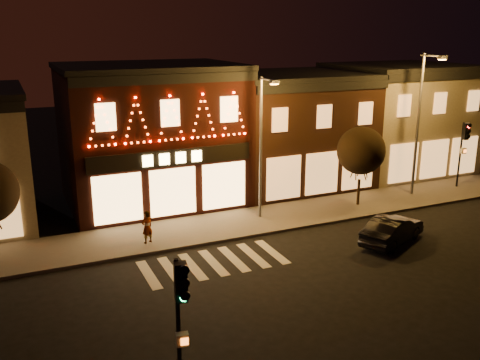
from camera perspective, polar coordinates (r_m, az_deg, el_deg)
ground at (r=21.17m, az=1.19°, el=-12.98°), size 120.00×120.00×0.00m
sidewalk_far at (r=28.53m, az=-2.06°, el=-4.96°), size 44.00×4.00×0.15m
building_pulp at (r=32.30m, az=-9.46°, el=4.86°), size 10.20×8.34×8.30m
building_right_a at (r=35.93m, az=5.41°, el=5.45°), size 9.20×8.28×7.50m
building_right_b at (r=41.05m, az=16.50°, el=6.39°), size 9.20×8.28×7.80m
traffic_signal_near at (r=13.97m, az=-6.41°, el=-13.62°), size 0.36×0.48×4.55m
traffic_signal_far at (r=37.40m, az=22.85°, el=3.83°), size 0.37×0.49×4.30m
streetlamp_mid at (r=28.35m, az=2.44°, el=4.57°), size 0.49×1.76×7.70m
streetlamp_right at (r=34.24m, az=18.86°, el=6.69°), size 0.64×2.00×8.70m
tree_right at (r=31.66m, az=12.84°, el=3.09°), size 2.80×2.80×4.69m
dark_sedan at (r=27.37m, az=16.01°, el=-5.15°), size 4.41×3.03×1.38m
pedestrian at (r=26.28m, az=-9.93°, el=-4.98°), size 0.70×0.60×1.63m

